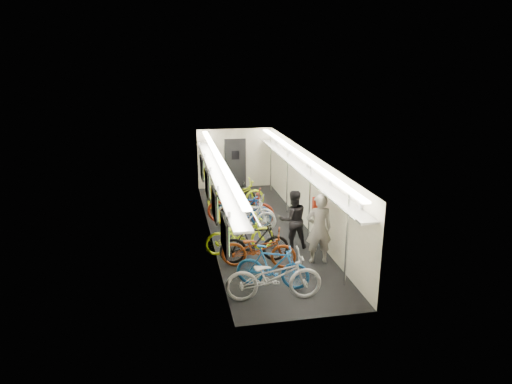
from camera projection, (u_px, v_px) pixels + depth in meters
name	position (u px, v px, depth m)	size (l,w,h in m)	color
train_car_shell	(244.00, 173.00, 14.11)	(10.00, 10.00, 10.00)	black
bicycle_0	(274.00, 276.00, 9.87)	(0.73, 2.11, 1.11)	#B8B7BC
bicycle_1	(273.00, 267.00, 10.42)	(0.48, 1.71, 1.03)	#1A579E
bicycle_2	(259.00, 249.00, 11.43)	(0.66, 1.88, 0.99)	maroon
bicycle_3	(255.00, 243.00, 11.68)	(0.51, 1.82, 1.09)	black
bicycle_4	(240.00, 235.00, 12.32)	(0.67, 1.93, 1.01)	#DDF116
bicycle_5	(250.00, 217.00, 13.74)	(0.46, 1.62, 0.97)	white
bicycle_6	(246.00, 211.00, 14.22)	(0.66, 1.90, 1.00)	#ADACB1
bicycle_7	(244.00, 210.00, 14.23)	(0.51, 1.79, 1.08)	navy
bicycle_8	(241.00, 207.00, 14.40)	(0.76, 2.17, 1.14)	maroon
bicycle_9	(234.00, 194.00, 16.08)	(0.44, 1.57, 0.94)	black
bicycle_10	(236.00, 195.00, 15.80)	(0.70, 2.00, 1.05)	#D4E815
passenger_near	(319.00, 229.00, 11.59)	(0.67, 0.44, 1.84)	gray
passenger_mid	(293.00, 219.00, 12.51)	(0.81, 0.63, 1.66)	black
backpack	(317.00, 204.00, 12.38)	(0.26, 0.14, 0.38)	red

